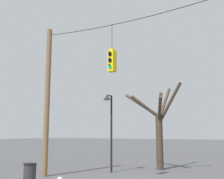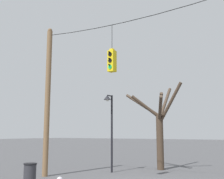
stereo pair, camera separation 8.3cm
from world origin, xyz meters
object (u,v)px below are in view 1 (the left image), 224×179
bare_tree (158,124)px  trash_bin (30,174)px  utility_pole_left (47,100)px  traffic_light_near_right_pole (112,61)px  street_lamp (109,115)px

bare_tree → trash_bin: bearing=-109.5°
utility_pole_left → bare_tree: size_ratio=1.51×
traffic_light_near_right_pole → bare_tree: (-0.22, 6.03, -2.95)m
utility_pole_left → street_lamp: utility_pole_left is taller
utility_pole_left → bare_tree: 7.45m
utility_pole_left → trash_bin: utility_pole_left is taller
street_lamp → trash_bin: bearing=-100.3°
street_lamp → trash_bin: (-0.95, -5.25, -2.95)m
street_lamp → traffic_light_near_right_pole: bearing=-54.8°
street_lamp → bare_tree: 3.57m
bare_tree → street_lamp: bearing=-123.5°
traffic_light_near_right_pole → street_lamp: traffic_light_near_right_pole is taller
bare_tree → utility_pole_left: bearing=-124.7°
street_lamp → trash_bin: street_lamp is taller
bare_tree → trash_bin: bare_tree is taller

